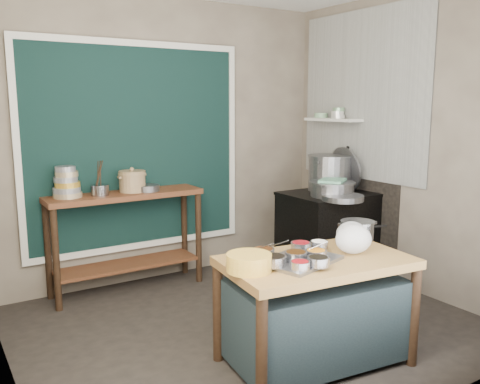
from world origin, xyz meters
TOP-DOWN VIEW (x-y plane):
  - floor at (0.00, 0.00)m, footprint 3.50×3.00m
  - back_wall at (0.00, 1.51)m, footprint 3.50×0.02m
  - right_wall at (1.76, 0.00)m, footprint 0.02×3.00m
  - curtain_panel at (-0.35, 1.47)m, footprint 2.10×0.02m
  - curtain_frame at (-0.35, 1.46)m, footprint 2.22×0.03m
  - tile_panel at (1.74, 0.55)m, footprint 0.02×1.70m
  - soot_patch at (1.74, 0.65)m, footprint 0.01×1.30m
  - wall_shelf at (1.63, 0.85)m, footprint 0.22×0.70m
  - prep_table at (0.05, -0.75)m, footprint 1.32×0.86m
  - back_counter at (-0.55, 1.28)m, footprint 1.45×0.40m
  - stove_block at (1.35, 0.55)m, footprint 0.90×0.68m
  - stove_top at (1.35, 0.55)m, footprint 0.92×0.69m
  - condiment_tray at (-0.10, -0.75)m, footprint 0.59×0.49m
  - condiment_bowls at (-0.13, -0.76)m, footprint 0.62×0.46m
  - yellow_basin at (-0.47, -0.73)m, footprint 0.35×0.35m
  - saucepan at (0.63, -0.55)m, footprint 0.31×0.31m
  - plastic_bag_a at (0.34, -0.79)m, footprint 0.31×0.28m
  - plastic_bag_b at (0.48, -0.64)m, footprint 0.25×0.22m
  - bowl_stack at (-1.06, 1.31)m, footprint 0.25×0.25m
  - utensil_cup at (-0.79, 1.26)m, footprint 0.21×0.21m
  - ceramic_crock at (-0.47, 1.29)m, footprint 0.33×0.33m
  - wide_bowl at (-0.34, 1.25)m, footprint 0.30×0.30m
  - stock_pot at (1.43, 0.66)m, footprint 0.57×0.57m
  - pot_lid at (1.57, 0.58)m, footprint 0.17×0.47m
  - steamer at (1.22, 0.39)m, footprint 0.57×0.57m
  - green_cloth at (1.22, 0.39)m, footprint 0.36×0.34m
  - shallow_pan at (1.16, 0.18)m, footprint 0.46×0.46m
  - shelf_bowl_stack at (1.63, 0.78)m, footprint 0.14×0.14m
  - shelf_bowl_green at (1.63, 1.05)m, footprint 0.18×0.18m

SIDE VIEW (x-z plane):
  - floor at x=0.00m, z-range -0.02..0.00m
  - prep_table at x=0.05m, z-range 0.00..0.75m
  - stove_block at x=1.35m, z-range 0.00..0.85m
  - back_counter at x=-0.55m, z-range 0.00..0.95m
  - soot_patch at x=1.74m, z-range 0.05..1.35m
  - condiment_tray at x=-0.10m, z-range 0.75..0.77m
  - condiment_bowls at x=-0.13m, z-range 0.77..0.83m
  - yellow_basin at x=-0.47m, z-range 0.75..0.86m
  - saucepan at x=0.63m, z-range 0.75..0.89m
  - plastic_bag_b at x=0.48m, z-range 0.75..0.92m
  - plastic_bag_a at x=0.34m, z-range 0.75..0.95m
  - stove_top at x=1.35m, z-range 0.85..0.88m
  - shallow_pan at x=1.16m, z-range 0.88..0.93m
  - steamer at x=1.22m, z-range 0.88..1.03m
  - wide_bowl at x=-0.34m, z-range 0.95..1.01m
  - utensil_cup at x=-0.79m, z-range 0.95..1.05m
  - green_cloth at x=1.22m, z-range 1.03..1.05m
  - ceramic_crock at x=-0.47m, z-range 0.95..1.13m
  - stock_pot at x=1.43m, z-range 0.88..1.25m
  - bowl_stack at x=-1.06m, z-range 0.93..1.21m
  - pot_lid at x=1.57m, z-range 0.88..1.34m
  - curtain_panel at x=-0.35m, z-range 0.40..2.30m
  - curtain_frame at x=-0.35m, z-range 0.34..2.36m
  - back_wall at x=0.00m, z-range 0.00..2.80m
  - right_wall at x=1.76m, z-range 0.00..2.80m
  - wall_shelf at x=1.63m, z-range 1.59..1.61m
  - shelf_bowl_green at x=1.63m, z-range 1.61..1.67m
  - shelf_bowl_stack at x=1.63m, z-range 1.61..1.72m
  - tile_panel at x=1.74m, z-range 1.00..2.70m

